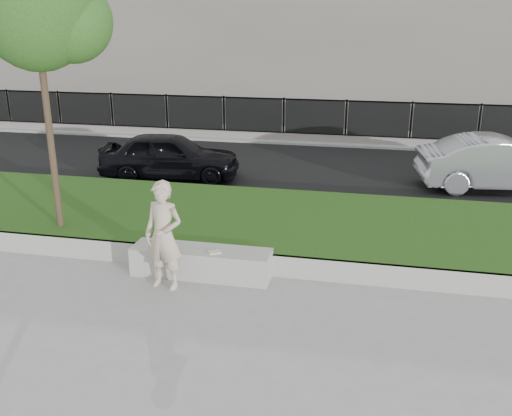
% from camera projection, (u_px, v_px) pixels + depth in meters
% --- Properties ---
extents(ground, '(90.00, 90.00, 0.00)m').
position_uv_depth(ground, '(198.00, 297.00, 9.35)').
color(ground, gray).
rests_on(ground, ground).
extents(grass_bank, '(34.00, 4.00, 0.40)m').
position_uv_depth(grass_bank, '(241.00, 223.00, 12.06)').
color(grass_bank, black).
rests_on(grass_bank, ground).
extents(grass_kerb, '(34.00, 0.08, 0.40)m').
position_uv_depth(grass_kerb, '(215.00, 260.00, 10.25)').
color(grass_kerb, '#9E9C94').
rests_on(grass_kerb, ground).
extents(street, '(34.00, 7.00, 0.04)m').
position_uv_depth(street, '(284.00, 167.00, 17.21)').
color(street, black).
rests_on(street, ground).
extents(far_pavement, '(34.00, 3.00, 0.12)m').
position_uv_depth(far_pavement, '(303.00, 136.00, 21.36)').
color(far_pavement, gray).
rests_on(far_pavement, ground).
extents(iron_fence, '(32.00, 0.30, 1.50)m').
position_uv_depth(iron_fence, '(300.00, 128.00, 20.28)').
color(iron_fence, slate).
rests_on(iron_fence, far_pavement).
extents(building_facade, '(34.00, 10.00, 10.00)m').
position_uv_depth(building_facade, '(327.00, 1.00, 26.25)').
color(building_facade, slate).
rests_on(building_facade, ground).
extents(stone_bench, '(2.47, 0.62, 0.50)m').
position_uv_depth(stone_bench, '(201.00, 262.00, 10.04)').
color(stone_bench, '#9E9C94').
rests_on(stone_bench, ground).
extents(man, '(0.74, 0.55, 1.86)m').
position_uv_depth(man, '(164.00, 236.00, 9.41)').
color(man, beige).
rests_on(man, ground).
extents(book, '(0.26, 0.24, 0.02)m').
position_uv_depth(book, '(215.00, 252.00, 9.80)').
color(book, beige).
rests_on(book, stone_bench).
extents(car_dark, '(4.00, 2.07, 1.30)m').
position_uv_depth(car_dark, '(170.00, 156.00, 15.74)').
color(car_dark, black).
rests_on(car_dark, street).
extents(car_silver, '(4.38, 2.09, 1.39)m').
position_uv_depth(car_silver, '(501.00, 163.00, 14.75)').
color(car_silver, '#9D9EA5').
rests_on(car_silver, street).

